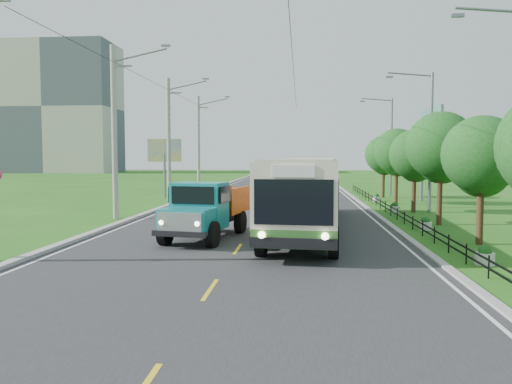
# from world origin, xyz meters

# --- Properties ---
(ground) EXTENTS (240.00, 240.00, 0.00)m
(ground) POSITION_xyz_m (0.00, 0.00, 0.00)
(ground) COLOR #205915
(ground) RESTS_ON ground
(road) EXTENTS (14.00, 120.00, 0.02)m
(road) POSITION_xyz_m (0.00, 20.00, 0.01)
(road) COLOR #28282B
(road) RESTS_ON ground
(curb_left) EXTENTS (0.40, 120.00, 0.15)m
(curb_left) POSITION_xyz_m (-7.20, 20.00, 0.07)
(curb_left) COLOR #9E9E99
(curb_left) RESTS_ON ground
(curb_right) EXTENTS (0.30, 120.00, 0.10)m
(curb_right) POSITION_xyz_m (7.15, 20.00, 0.05)
(curb_right) COLOR #9E9E99
(curb_right) RESTS_ON ground
(edge_line_left) EXTENTS (0.12, 120.00, 0.00)m
(edge_line_left) POSITION_xyz_m (-6.65, 20.00, 0.02)
(edge_line_left) COLOR silver
(edge_line_left) RESTS_ON road
(edge_line_right) EXTENTS (0.12, 120.00, 0.00)m
(edge_line_right) POSITION_xyz_m (6.65, 20.00, 0.02)
(edge_line_right) COLOR silver
(edge_line_right) RESTS_ON road
(centre_dash) EXTENTS (0.12, 2.20, 0.00)m
(centre_dash) POSITION_xyz_m (0.00, 0.00, 0.02)
(centre_dash) COLOR yellow
(centre_dash) RESTS_ON road
(railing_right) EXTENTS (0.04, 40.00, 0.60)m
(railing_right) POSITION_xyz_m (8.00, 14.00, 0.30)
(railing_right) COLOR black
(railing_right) RESTS_ON ground
(pole_near) EXTENTS (3.51, 0.32, 10.00)m
(pole_near) POSITION_xyz_m (-8.26, 9.00, 5.09)
(pole_near) COLOR gray
(pole_near) RESTS_ON ground
(pole_mid) EXTENTS (3.51, 0.32, 10.00)m
(pole_mid) POSITION_xyz_m (-8.26, 21.00, 5.09)
(pole_mid) COLOR gray
(pole_mid) RESTS_ON ground
(pole_far) EXTENTS (3.51, 0.32, 10.00)m
(pole_far) POSITION_xyz_m (-8.26, 33.00, 5.09)
(pole_far) COLOR gray
(pole_far) RESTS_ON ground
(tree_second) EXTENTS (3.18, 3.26, 5.30)m
(tree_second) POSITION_xyz_m (9.86, 2.14, 3.52)
(tree_second) COLOR #382314
(tree_second) RESTS_ON ground
(tree_third) EXTENTS (3.60, 3.62, 6.00)m
(tree_third) POSITION_xyz_m (9.86, 8.14, 3.99)
(tree_third) COLOR #382314
(tree_third) RESTS_ON ground
(tree_fourth) EXTENTS (3.24, 3.31, 5.40)m
(tree_fourth) POSITION_xyz_m (9.86, 14.14, 3.59)
(tree_fourth) COLOR #382314
(tree_fourth) RESTS_ON ground
(tree_fifth) EXTENTS (3.48, 3.52, 5.80)m
(tree_fifth) POSITION_xyz_m (9.86, 20.14, 3.85)
(tree_fifth) COLOR #382314
(tree_fifth) RESTS_ON ground
(tree_back) EXTENTS (3.30, 3.36, 5.50)m
(tree_back) POSITION_xyz_m (9.86, 26.14, 3.65)
(tree_back) COLOR #382314
(tree_back) RESTS_ON ground
(streetlight_mid) EXTENTS (3.02, 0.20, 9.07)m
(streetlight_mid) POSITION_xyz_m (10.64, 14.00, 4.90)
(streetlight_mid) COLOR slate
(streetlight_mid) RESTS_ON ground
(streetlight_far) EXTENTS (3.02, 0.20, 9.07)m
(streetlight_far) POSITION_xyz_m (10.64, 28.00, 4.90)
(streetlight_far) COLOR slate
(streetlight_far) RESTS_ON ground
(planter_front) EXTENTS (0.64, 0.64, 0.67)m
(planter_front) POSITION_xyz_m (8.60, -2.00, 0.29)
(planter_front) COLOR silver
(planter_front) RESTS_ON ground
(planter_near) EXTENTS (0.64, 0.64, 0.67)m
(planter_near) POSITION_xyz_m (8.60, 6.00, 0.29)
(planter_near) COLOR silver
(planter_near) RESTS_ON ground
(planter_mid) EXTENTS (0.64, 0.64, 0.67)m
(planter_mid) POSITION_xyz_m (8.60, 14.00, 0.29)
(planter_mid) COLOR silver
(planter_mid) RESTS_ON ground
(planter_far) EXTENTS (0.64, 0.64, 0.67)m
(planter_far) POSITION_xyz_m (8.60, 22.00, 0.29)
(planter_far) COLOR silver
(planter_far) RESTS_ON ground
(billboard_left) EXTENTS (3.00, 0.20, 5.20)m
(billboard_left) POSITION_xyz_m (-9.50, 24.00, 3.87)
(billboard_left) COLOR slate
(billboard_left) RESTS_ON ground
(billboard_right) EXTENTS (0.24, 6.00, 7.30)m
(billboard_right) POSITION_xyz_m (12.30, 20.00, 5.34)
(billboard_right) COLOR slate
(billboard_right) RESTS_ON ground
(apartment_near) EXTENTS (28.00, 14.00, 30.00)m
(apartment_near) POSITION_xyz_m (-55.00, 95.00, 15.00)
(apartment_near) COLOR #B7B2A3
(apartment_near) RESTS_ON ground
(apartment_far) EXTENTS (24.00, 14.00, 26.00)m
(apartment_far) POSITION_xyz_m (-80.00, 120.00, 13.00)
(apartment_far) COLOR #B7B2A3
(apartment_far) RESTS_ON ground
(bus) EXTENTS (4.14, 17.96, 3.44)m
(bus) POSITION_xyz_m (2.84, 5.84, 2.07)
(bus) COLOR #306428
(bus) RESTS_ON ground
(dump_truck) EXTENTS (3.24, 6.30, 2.52)m
(dump_truck) POSITION_xyz_m (-1.70, 2.49, 1.43)
(dump_truck) COLOR teal
(dump_truck) RESTS_ON ground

